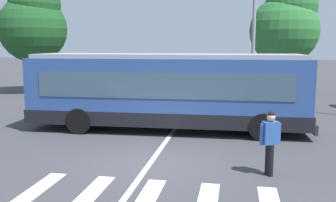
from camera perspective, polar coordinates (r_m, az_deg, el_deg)
The scene contains 10 objects.
ground_plane at distance 10.95m, azimuth -2.76°, elevation -9.61°, with size 160.00×160.00×0.00m, color #3D3D42.
city_transit_bus at distance 14.89m, azimuth -0.17°, elevation 1.55°, with size 11.10×2.88×3.06m.
pedestrian_crossing_street at distance 10.14m, azimuth 15.36°, elevation -5.71°, with size 0.54×0.39×1.72m.
parked_car_charcoal at distance 27.54m, azimuth 1.90°, elevation 3.10°, with size 1.95×4.54×1.35m.
parked_car_black at distance 26.97m, azimuth 7.37°, elevation 2.92°, with size 1.89×4.51×1.35m.
parked_car_white at distance 27.24m, azimuth 13.18°, elevation 2.82°, with size 1.94×4.54×1.35m.
background_tree_left at distance 28.18m, azimuth -19.90°, elevation 11.33°, with size 4.71×4.71×7.93m.
background_tree_right at distance 27.46m, azimuth 17.64°, elevation 11.27°, with size 4.73×4.73×7.82m.
crosswalk_painted_stripes at distance 8.54m, azimuth -3.47°, elevation -15.03°, with size 5.86×2.62×0.01m.
lane_center_line at distance 12.82m, azimuth -0.81°, elevation -6.85°, with size 0.16×24.00×0.01m, color silver.
Camera 1 is at (2.36, -10.13, 3.43)m, focal length 39.82 mm.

